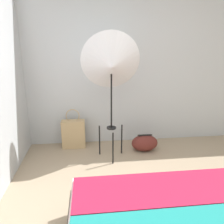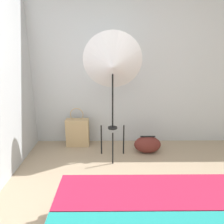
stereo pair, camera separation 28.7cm
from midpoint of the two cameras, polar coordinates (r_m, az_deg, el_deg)
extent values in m
cube|color=#B7BCC1|center=(3.53, -1.62, 12.31)|extent=(8.00, 0.05, 2.60)
cube|color=#B21938|center=(1.93, 8.73, -19.48)|extent=(1.47, 0.45, 0.04)
cylinder|color=black|center=(3.03, -2.50, -9.54)|extent=(0.02, 0.02, 0.46)
cylinder|color=black|center=(3.29, -5.79, -7.43)|extent=(0.02, 0.02, 0.46)
cylinder|color=black|center=(3.31, 0.06, -7.20)|extent=(0.02, 0.02, 0.46)
cylinder|color=black|center=(3.12, -2.80, -4.18)|extent=(0.14, 0.14, 0.02)
cylinder|color=black|center=(2.99, -2.92, 3.86)|extent=(0.02, 0.02, 0.89)
cone|color=silver|center=(2.92, -3.06, 12.44)|extent=(0.81, 0.46, 0.84)
cube|color=tan|center=(3.59, -12.29, -5.68)|extent=(0.37, 0.16, 0.45)
torus|color=tan|center=(3.49, -12.60, -1.00)|extent=(0.21, 0.01, 0.21)
ellipsoid|color=#5B231E|center=(3.45, 6.15, -8.10)|extent=(0.41, 0.26, 0.26)
cube|color=black|center=(3.40, 6.22, -6.07)|extent=(0.23, 0.04, 0.01)
camera|label=1|loc=(0.14, -92.86, -0.86)|focal=35.00mm
camera|label=2|loc=(0.14, 87.14, 0.86)|focal=35.00mm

